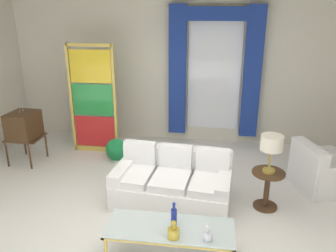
% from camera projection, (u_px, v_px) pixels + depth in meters
% --- Properties ---
extents(ground_plane, '(16.00, 16.00, 0.00)m').
position_uv_depth(ground_plane, '(155.00, 213.00, 5.10)').
color(ground_plane, white).
extents(wall_rear, '(8.00, 0.12, 3.00)m').
position_uv_depth(wall_rear, '(179.00, 72.00, 7.43)').
color(wall_rear, silver).
rests_on(wall_rear, ground).
extents(curtained_window, '(2.00, 0.17, 2.70)m').
position_uv_depth(curtained_window, '(215.00, 63.00, 7.10)').
color(curtained_window, white).
rests_on(curtained_window, ground).
extents(couch_white_long, '(1.83, 1.08, 0.86)m').
position_uv_depth(couch_white_long, '(173.00, 183.00, 5.34)').
color(couch_white_long, white).
rests_on(couch_white_long, ground).
extents(coffee_table, '(1.53, 0.58, 0.41)m').
position_uv_depth(coffee_table, '(170.00, 230.00, 4.13)').
color(coffee_table, silver).
rests_on(coffee_table, ground).
extents(bottle_blue_decanter, '(0.14, 0.14, 0.22)m').
position_uv_depth(bottle_blue_decanter, '(174.00, 232.00, 3.91)').
color(bottle_blue_decanter, gold).
rests_on(bottle_blue_decanter, coffee_table).
extents(bottle_crystal_tall, '(0.07, 0.07, 0.30)m').
position_uv_depth(bottle_crystal_tall, '(174.00, 216.00, 4.13)').
color(bottle_crystal_tall, navy).
rests_on(bottle_crystal_tall, coffee_table).
extents(bottle_amber_squat, '(0.10, 0.10, 0.20)m').
position_uv_depth(bottle_amber_squat, '(207.00, 235.00, 3.87)').
color(bottle_amber_squat, silver).
rests_on(bottle_amber_squat, coffee_table).
extents(vintage_tv, '(0.62, 0.63, 1.35)m').
position_uv_depth(vintage_tv, '(24.00, 126.00, 6.50)').
color(vintage_tv, '#472D19').
rests_on(vintage_tv, ground).
extents(armchair_white, '(1.03, 1.02, 0.80)m').
position_uv_depth(armchair_white, '(320.00, 173.00, 5.68)').
color(armchair_white, white).
rests_on(armchair_white, ground).
extents(stained_glass_divider, '(0.95, 0.05, 2.20)m').
position_uv_depth(stained_glass_divider, '(93.00, 102.00, 6.87)').
color(stained_glass_divider, gold).
rests_on(stained_glass_divider, ground).
extents(peacock_figurine, '(0.44, 0.60, 0.50)m').
position_uv_depth(peacock_figurine, '(115.00, 151.00, 6.66)').
color(peacock_figurine, beige).
rests_on(peacock_figurine, ground).
extents(round_side_table, '(0.48, 0.48, 0.59)m').
position_uv_depth(round_side_table, '(267.00, 186.00, 5.13)').
color(round_side_table, '#472D19').
rests_on(round_side_table, ground).
extents(table_lamp_brass, '(0.32, 0.32, 0.57)m').
position_uv_depth(table_lamp_brass, '(272.00, 145.00, 4.90)').
color(table_lamp_brass, '#B29338').
rests_on(table_lamp_brass, round_side_table).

